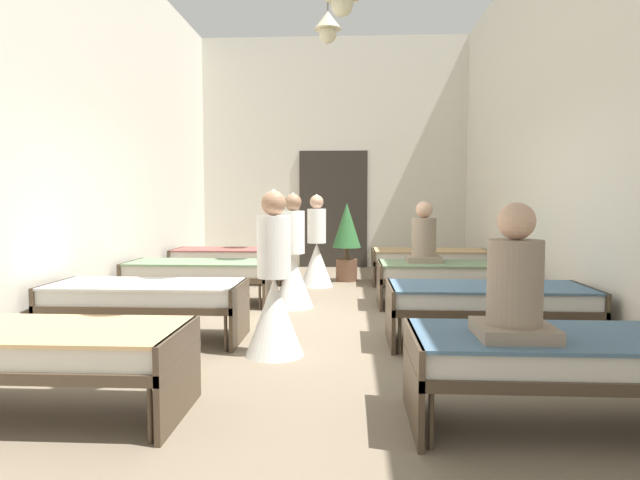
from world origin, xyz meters
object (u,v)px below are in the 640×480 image
bed_right_row_0 (567,356)px  nurse_near_aisle (317,254)px  bed_right_row_3 (430,258)px  potted_plant (347,235)px  patient_seated_primary (515,288)px  patient_seated_secondary (424,240)px  nurse_mid_aisle (293,267)px  bed_left_row_1 (147,296)px  bed_left_row_0 (36,348)px  bed_left_row_2 (199,271)px  nurse_far_aisle (274,297)px  bed_right_row_2 (451,273)px  bed_left_row_3 (230,257)px  bed_right_row_1 (488,300)px

bed_right_row_0 → nurse_near_aisle: nurse_near_aisle is taller
bed_right_row_3 → potted_plant: bearing=168.2°
patient_seated_primary → patient_seated_secondary: size_ratio=1.00×
nurse_near_aisle → nurse_mid_aisle: bearing=-11.4°
bed_right_row_0 → potted_plant: size_ratio=1.41×
nurse_mid_aisle → patient_seated_secondary: size_ratio=1.86×
bed_right_row_0 → bed_left_row_1: (-3.33, 1.90, 0.00)m
bed_left_row_0 → potted_plant: size_ratio=1.41×
bed_right_row_0 → nurse_near_aisle: size_ratio=1.28×
bed_right_row_0 → nurse_mid_aisle: (-2.05, 3.64, 0.09)m
bed_left_row_2 → nurse_far_aisle: nurse_far_aisle is taller
nurse_far_aisle → bed_left_row_0: bearing=154.4°
bed_left_row_2 → patient_seated_primary: size_ratio=2.37×
bed_right_row_0 → bed_right_row_2: size_ratio=1.00×
bed_right_row_3 → patient_seated_secondary: bearing=-100.9°
bed_left_row_1 → bed_right_row_2: same height
bed_right_row_3 → bed_left_row_3: bearing=180.0°
bed_left_row_0 → potted_plant: (1.95, 5.99, 0.35)m
nurse_far_aisle → patient_seated_secondary: nurse_far_aisle is taller
nurse_far_aisle → bed_left_row_1: bearing=88.2°
bed_right_row_3 → nurse_far_aisle: size_ratio=1.28×
bed_right_row_2 → bed_left_row_3: 3.83m
bed_right_row_1 → patient_seated_secondary: (-0.35, 1.98, 0.43)m
bed_right_row_0 → bed_right_row_2: bearing=90.0°
bed_right_row_3 → patient_seated_secondary: (-0.35, -1.82, 0.43)m
potted_plant → nurse_near_aisle: bearing=-128.3°
bed_right_row_0 → bed_left_row_1: size_ratio=1.00×
patient_seated_primary → nurse_mid_aisle: bearing=114.6°
bed_left_row_1 → patient_seated_primary: bearing=-33.7°
bed_right_row_2 → bed_right_row_1: bearing=-90.0°
bed_right_row_0 → bed_right_row_2: same height
patient_seated_secondary → bed_left_row_2: bearing=-178.4°
bed_left_row_2 → patient_seated_secondary: patient_seated_secondary is taller
bed_left_row_0 → potted_plant: potted_plant is taller
bed_left_row_3 → patient_seated_primary: 6.52m
nurse_near_aisle → bed_left_row_2: bearing=-47.9°
bed_right_row_2 → nurse_mid_aisle: (-2.05, -0.16, 0.09)m
nurse_mid_aisle → bed_left_row_1: bearing=74.2°
bed_left_row_2 → potted_plant: 2.95m
bed_right_row_1 → bed_left_row_2: (-3.33, 1.90, 0.00)m
bed_left_row_3 → bed_right_row_3: same height
bed_left_row_0 → bed_left_row_2: 3.80m
patient_seated_primary → patient_seated_secondary: bearing=90.0°
bed_right_row_0 → nurse_near_aisle: (-1.85, 5.38, 0.09)m
patient_seated_secondary → bed_right_row_2: bearing=-13.0°
nurse_near_aisle → potted_plant: size_ratio=1.11×
bed_right_row_0 → bed_left_row_2: 5.05m
nurse_near_aisle → bed_left_row_0: bearing=-20.2°
bed_left_row_3 → patient_seated_primary: size_ratio=2.37×
bed_left_row_3 → nurse_far_aisle: (1.33, -4.26, 0.09)m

